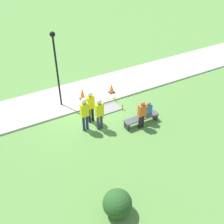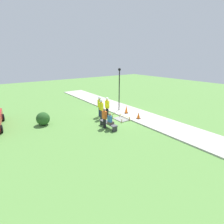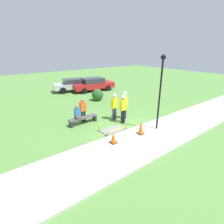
{
  "view_description": "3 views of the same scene",
  "coord_description": "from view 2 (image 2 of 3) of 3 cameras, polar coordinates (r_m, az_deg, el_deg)",
  "views": [
    {
      "loc": [
        4.98,
        11.83,
        9.24
      ],
      "look_at": [
        -0.46,
        1.9,
        0.84
      ],
      "focal_mm": 45.0,
      "sensor_mm": 36.0,
      "label": 1
    },
    {
      "loc": [
        -12.41,
        9.9,
        5.41
      ],
      "look_at": [
        -1.11,
        1.64,
        0.96
      ],
      "focal_mm": 28.0,
      "sensor_mm": 36.0,
      "label": 2
    },
    {
      "loc": [
        -6.68,
        -6.95,
        4.67
      ],
      "look_at": [
        -0.5,
        1.18,
        0.91
      ],
      "focal_mm": 28.0,
      "sensor_mm": 36.0,
      "label": 3
    }
  ],
  "objects": [
    {
      "name": "sidewalk",
      "position": [
        17.67,
        6.06,
        -0.14
      ],
      "size": [
        28.0,
        2.96,
        0.1
      ],
      "color": "#BCB7AD",
      "rests_on": "ground_plane"
    },
    {
      "name": "traffic_cone_near_patch",
      "position": [
        15.8,
        8.64,
        -1.11
      ],
      "size": [
        0.34,
        0.34,
        0.59
      ],
      "color": "black",
      "rests_on": "sidewalk"
    },
    {
      "name": "wet_concrete_patch",
      "position": [
        15.74,
        2.91,
        -2.36
      ],
      "size": [
        1.38,
        0.93,
        0.34
      ],
      "color": "gray",
      "rests_on": "ground_plane"
    },
    {
      "name": "worker_assistant",
      "position": [
        16.08,
        -1.59,
        2.23
      ],
      "size": [
        0.4,
        0.27,
        1.89
      ],
      "color": "black",
      "rests_on": "ground_plane"
    },
    {
      "name": "lamppost_near",
      "position": [
        17.64,
        2.4,
        9.28
      ],
      "size": [
        0.28,
        0.28,
        4.26
      ],
      "color": "black",
      "rests_on": "sidewalk"
    },
    {
      "name": "park_bench",
      "position": [
        13.86,
        -1.24,
        -3.93
      ],
      "size": [
        1.93,
        0.44,
        0.44
      ],
      "color": "#2D2D33",
      "rests_on": "ground_plane"
    },
    {
      "name": "bystander_in_orange_shirt",
      "position": [
        13.65,
        -2.48,
        -1.67
      ],
      "size": [
        0.4,
        0.22,
        1.61
      ],
      "color": "black",
      "rests_on": "ground_plane"
    },
    {
      "name": "ground_plane",
      "position": [
        16.77,
        2.29,
        -1.21
      ],
      "size": [
        60.0,
        60.0,
        0.0
      ],
      "primitive_type": "plane",
      "color": "#5B8E42"
    },
    {
      "name": "traffic_cone_far_patch",
      "position": [
        17.13,
        4.7,
        0.89
      ],
      "size": [
        0.34,
        0.34,
        0.8
      ],
      "color": "black",
      "rests_on": "sidewalk"
    },
    {
      "name": "shrub_rounded_near",
      "position": [
        15.45,
        -21.6,
        -2.03
      ],
      "size": [
        1.08,
        1.08,
        1.08
      ],
      "color": "#285623",
      "rests_on": "ground_plane"
    },
    {
      "name": "person_seated_on_bench",
      "position": [
        13.41,
        -0.61,
        -2.53
      ],
      "size": [
        0.36,
        0.44,
        0.89
      ],
      "color": "brown",
      "rests_on": "park_bench"
    },
    {
      "name": "worker_supervisor",
      "position": [
        15.59,
        -3.54,
        1.55
      ],
      "size": [
        0.4,
        0.26,
        1.84
      ],
      "color": "#383D47",
      "rests_on": "ground_plane"
    },
    {
      "name": "worker_trainee",
      "position": [
        16.25,
        -4.06,
        2.46
      ],
      "size": [
        0.4,
        0.28,
        1.93
      ],
      "color": "navy",
      "rests_on": "ground_plane"
    }
  ]
}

